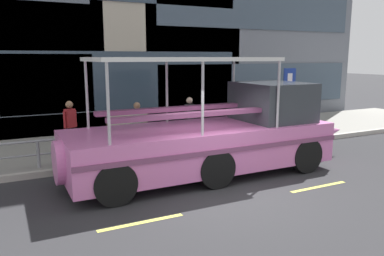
# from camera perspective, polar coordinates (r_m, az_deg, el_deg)

# --- Properties ---
(ground_plane) EXTENTS (120.00, 120.00, 0.00)m
(ground_plane) POSITION_cam_1_polar(r_m,az_deg,el_deg) (9.77, 4.05, -9.16)
(ground_plane) COLOR #2B2B2D
(sidewalk) EXTENTS (32.00, 4.80, 0.18)m
(sidewalk) POSITION_cam_1_polar(r_m,az_deg,el_deg) (14.64, -7.21, -2.15)
(sidewalk) COLOR gray
(sidewalk) RESTS_ON ground_plane
(curb_edge) EXTENTS (32.00, 0.18, 0.18)m
(curb_edge) POSITION_cam_1_polar(r_m,az_deg,el_deg) (12.39, -3.32, -4.43)
(curb_edge) COLOR #B2ADA3
(curb_edge) RESTS_ON ground_plane
(lane_centreline) EXTENTS (25.80, 0.12, 0.01)m
(lane_centreline) POSITION_cam_1_polar(r_m,az_deg,el_deg) (8.99, 7.30, -10.98)
(lane_centreline) COLOR #DBD64C
(lane_centreline) RESTS_ON ground_plane
(curb_guardrail) EXTENTS (12.05, 0.09, 0.82)m
(curb_guardrail) POSITION_cam_1_polar(r_m,az_deg,el_deg) (12.57, -3.66, -1.20)
(curb_guardrail) COLOR gray
(curb_guardrail) RESTS_ON sidewalk
(parking_sign) EXTENTS (0.60, 0.12, 2.67)m
(parking_sign) POSITION_cam_1_polar(r_m,az_deg,el_deg) (16.02, 14.25, 5.59)
(parking_sign) COLOR #4C4F54
(parking_sign) RESTS_ON sidewalk
(duck_tour_boat) EXTENTS (9.34, 2.59, 3.29)m
(duck_tour_boat) POSITION_cam_1_polar(r_m,az_deg,el_deg) (10.92, 3.97, -1.14)
(duck_tour_boat) COLOR pink
(duck_tour_boat) RESTS_ON ground_plane
(pedestrian_near_bow) EXTENTS (0.43, 0.22, 1.52)m
(pedestrian_near_bow) POSITION_cam_1_polar(r_m,az_deg,el_deg) (14.90, 8.92, 1.96)
(pedestrian_near_bow) COLOR #47423D
(pedestrian_near_bow) RESTS_ON sidewalk
(pedestrian_mid_left) EXTENTS (0.49, 0.23, 1.68)m
(pedestrian_mid_left) POSITION_cam_1_polar(r_m,az_deg,el_deg) (13.87, -0.37, 1.87)
(pedestrian_mid_left) COLOR black
(pedestrian_mid_left) RESTS_ON sidewalk
(pedestrian_mid_right) EXTENTS (0.33, 0.39, 1.65)m
(pedestrian_mid_right) POSITION_cam_1_polar(r_m,az_deg,el_deg) (12.80, -8.18, 0.93)
(pedestrian_mid_right) COLOR #1E2338
(pedestrian_mid_right) RESTS_ON sidewalk
(pedestrian_near_stern) EXTENTS (0.45, 0.32, 1.73)m
(pedestrian_near_stern) POSITION_cam_1_polar(r_m,az_deg,el_deg) (12.98, -17.74, 0.88)
(pedestrian_near_stern) COLOR black
(pedestrian_near_stern) RESTS_ON sidewalk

